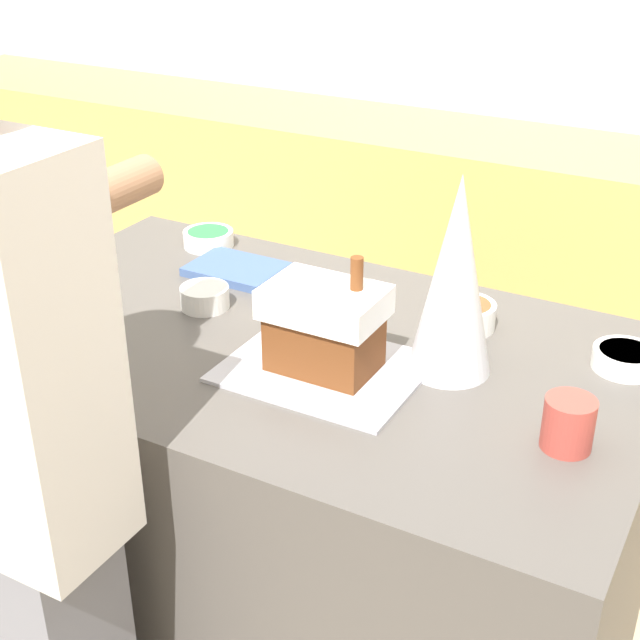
% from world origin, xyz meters
% --- Properties ---
extents(wall_back, '(8.00, 0.05, 2.60)m').
position_xyz_m(wall_back, '(0.00, 2.08, 1.30)').
color(wall_back, beige).
rests_on(wall_back, ground_plane).
extents(back_cabinet_block, '(6.00, 0.60, 0.89)m').
position_xyz_m(back_cabinet_block, '(0.00, 1.76, 0.44)').
color(back_cabinet_block, tan).
rests_on(back_cabinet_block, ground_plane).
extents(kitchen_island, '(1.44, 0.86, 0.92)m').
position_xyz_m(kitchen_island, '(0.00, 0.00, 0.46)').
color(kitchen_island, '#514C47').
rests_on(kitchen_island, ground_plane).
extents(baking_tray, '(0.37, 0.30, 0.01)m').
position_xyz_m(baking_tray, '(0.11, -0.08, 0.92)').
color(baking_tray, '#B2B2BC').
rests_on(baking_tray, kitchen_island).
extents(gingerbread_house, '(0.22, 0.15, 0.23)m').
position_xyz_m(gingerbread_house, '(0.11, -0.08, 1.02)').
color(gingerbread_house, brown).
rests_on(gingerbread_house, baking_tray).
extents(decorative_tree, '(0.16, 0.16, 0.39)m').
position_xyz_m(decorative_tree, '(0.31, 0.04, 1.11)').
color(decorative_tree, silver).
rests_on(decorative_tree, kitchen_island).
extents(candy_bowl_behind_tray, '(0.11, 0.11, 0.05)m').
position_xyz_m(candy_bowl_behind_tray, '(-0.25, 0.04, 0.95)').
color(candy_bowl_behind_tray, silver).
rests_on(candy_bowl_behind_tray, kitchen_island).
extents(candy_bowl_center_rear, '(0.13, 0.13, 0.05)m').
position_xyz_m(candy_bowl_center_rear, '(0.28, 0.22, 0.95)').
color(candy_bowl_center_rear, white).
rests_on(candy_bowl_center_rear, kitchen_island).
extents(candy_bowl_far_left, '(0.13, 0.13, 0.04)m').
position_xyz_m(candy_bowl_far_left, '(0.61, 0.21, 0.94)').
color(candy_bowl_far_left, white).
rests_on(candy_bowl_far_left, kitchen_island).
extents(candy_bowl_beside_tree, '(0.13, 0.13, 0.04)m').
position_xyz_m(candy_bowl_beside_tree, '(-0.45, 0.33, 0.94)').
color(candy_bowl_beside_tree, white).
rests_on(candy_bowl_beside_tree, kitchen_island).
extents(cookbook, '(0.22, 0.16, 0.02)m').
position_xyz_m(cookbook, '(-0.30, 0.22, 0.93)').
color(cookbook, '#3F598C').
rests_on(cookbook, kitchen_island).
extents(mug, '(0.09, 0.09, 0.09)m').
position_xyz_m(mug, '(0.58, -0.11, 0.96)').
color(mug, '#B24238').
rests_on(mug, kitchen_island).
extents(person, '(0.44, 0.56, 1.69)m').
position_xyz_m(person, '(-0.21, -0.61, 0.87)').
color(person, slate).
rests_on(person, ground_plane).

